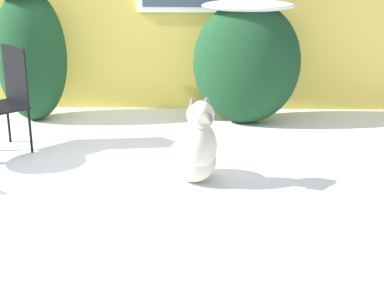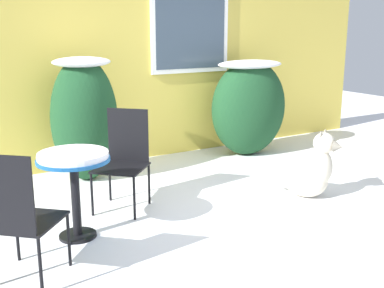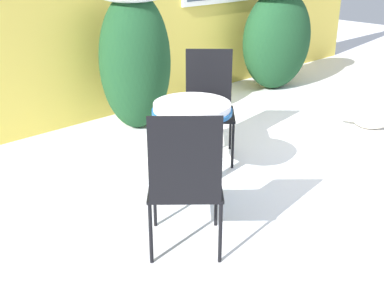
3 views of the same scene
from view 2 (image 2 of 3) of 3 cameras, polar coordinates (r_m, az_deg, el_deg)
ground_plane at (r=4.82m, az=3.68°, el=-7.84°), size 16.00×16.00×0.00m
house_wall at (r=6.44m, az=-7.00°, el=10.88°), size 8.00×0.10×2.86m
shrub_left at (r=5.70m, az=-12.64°, el=3.20°), size 0.78×0.69×1.44m
shrub_middle at (r=6.76m, az=6.77°, el=4.58°), size 1.16×0.72×1.33m
patio_table at (r=4.14m, az=-13.83°, el=-2.74°), size 0.61×0.61×0.76m
patio_chair_near_table at (r=4.80m, az=-8.08°, el=-1.47°), size 0.66×0.66×0.98m
patio_chair_far_side at (r=3.54m, az=-20.02°, el=-7.84°), size 0.66×0.66×0.98m
dog at (r=5.23m, az=13.96°, el=-3.30°), size 0.55×0.67×0.74m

